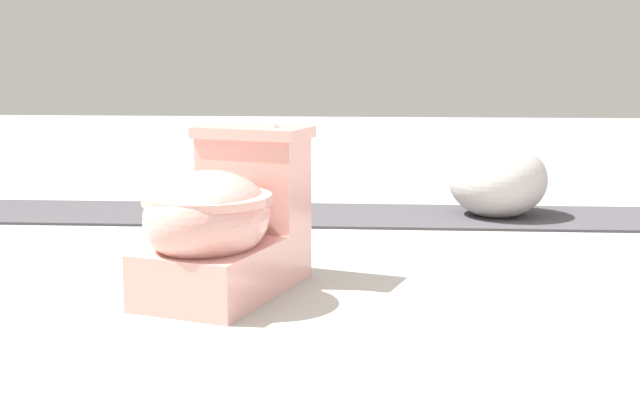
% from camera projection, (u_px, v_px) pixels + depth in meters
% --- Properties ---
extents(ground_plane, '(14.00, 14.00, 0.00)m').
position_uv_depth(ground_plane, '(209.00, 290.00, 2.83)').
color(ground_plane, '#A8A59E').
extents(gravel_strip, '(0.56, 8.00, 0.01)m').
position_uv_depth(gravel_strip, '(370.00, 216.00, 4.03)').
color(gravel_strip, '#423F44').
rests_on(gravel_strip, ground).
extents(toilet, '(0.71, 0.55, 0.52)m').
position_uv_depth(toilet, '(223.00, 224.00, 2.76)').
color(toilet, '#E09E93').
rests_on(toilet, ground).
extents(boulder_near, '(0.54, 0.54, 0.35)m').
position_uv_depth(boulder_near, '(498.00, 180.00, 3.99)').
color(boulder_near, '#B7B2AD').
rests_on(boulder_near, ground).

